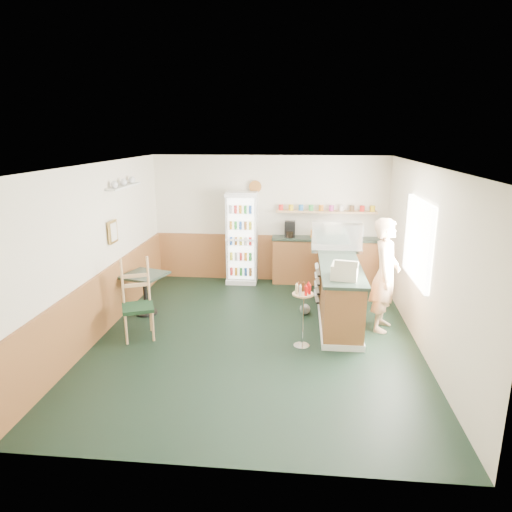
# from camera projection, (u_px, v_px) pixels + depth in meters

# --- Properties ---
(ground) EXTENTS (6.00, 6.00, 0.00)m
(ground) POSITION_uv_depth(u_px,v_px,m) (256.00, 336.00, 7.30)
(ground) COLOR black
(ground) RESTS_ON ground
(room_envelope) EXTENTS (5.04, 6.02, 2.72)m
(room_envelope) POSITION_uv_depth(u_px,v_px,m) (247.00, 233.00, 7.63)
(room_envelope) COLOR beige
(room_envelope) RESTS_ON ground
(service_counter) EXTENTS (0.68, 3.01, 1.01)m
(service_counter) POSITION_uv_depth(u_px,v_px,m) (337.00, 289.00, 8.09)
(service_counter) COLOR brown
(service_counter) RESTS_ON ground
(back_counter) EXTENTS (2.24, 0.42, 1.69)m
(back_counter) POSITION_uv_depth(u_px,v_px,m) (324.00, 259.00, 9.74)
(back_counter) COLOR brown
(back_counter) RESTS_ON ground
(drinks_fridge) EXTENTS (0.65, 0.54, 1.96)m
(drinks_fridge) POSITION_uv_depth(u_px,v_px,m) (242.00, 238.00, 9.74)
(drinks_fridge) COLOR white
(drinks_fridge) RESTS_ON ground
(display_case) EXTENTS (0.93, 0.49, 0.53)m
(display_case) POSITION_uv_depth(u_px,v_px,m) (337.00, 237.00, 8.49)
(display_case) COLOR silver
(display_case) RESTS_ON service_counter
(cash_register) EXTENTS (0.45, 0.47, 0.22)m
(cash_register) POSITION_uv_depth(u_px,v_px,m) (345.00, 271.00, 6.91)
(cash_register) COLOR beige
(cash_register) RESTS_ON service_counter
(shopkeeper) EXTENTS (0.61, 0.72, 1.86)m
(shopkeeper) POSITION_uv_depth(u_px,v_px,m) (385.00, 275.00, 7.35)
(shopkeeper) COLOR tan
(shopkeeper) RESTS_ON ground
(condiment_stand) EXTENTS (0.32, 0.32, 0.99)m
(condiment_stand) POSITION_uv_depth(u_px,v_px,m) (303.00, 306.00, 6.79)
(condiment_stand) COLOR silver
(condiment_stand) RESTS_ON ground
(newspaper_rack) EXTENTS (0.09, 0.41, 0.65)m
(newspaper_rack) POSITION_uv_depth(u_px,v_px,m) (317.00, 283.00, 8.13)
(newspaper_rack) COLOR black
(newspaper_rack) RESTS_ON ground
(cafe_table) EXTENTS (0.85, 0.85, 0.75)m
(cafe_table) POSITION_uv_depth(u_px,v_px,m) (145.00, 286.00, 8.07)
(cafe_table) COLOR black
(cafe_table) RESTS_ON ground
(cafe_chair) EXTENTS (0.61, 0.62, 1.26)m
(cafe_chair) POSITION_uv_depth(u_px,v_px,m) (139.00, 296.00, 7.19)
(cafe_chair) COLOR black
(cafe_chair) RESTS_ON ground
(dog_doorstop) EXTENTS (0.19, 0.24, 0.23)m
(dog_doorstop) POSITION_uv_depth(u_px,v_px,m) (305.00, 309.00, 8.15)
(dog_doorstop) COLOR gray
(dog_doorstop) RESTS_ON ground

